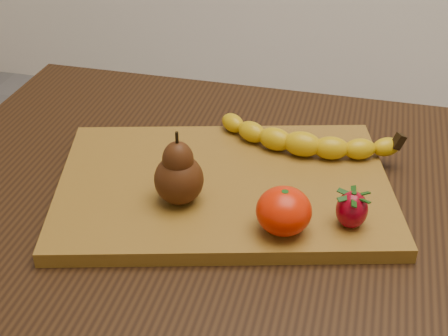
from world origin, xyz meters
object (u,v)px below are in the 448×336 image
(cutting_board, at_px, (224,186))
(mandarin, at_px, (284,211))
(pear, at_px, (178,168))
(table, at_px, (262,258))

(cutting_board, bearing_deg, mandarin, -57.15)
(pear, distance_m, mandarin, 0.15)
(table, bearing_deg, mandarin, -63.54)
(mandarin, bearing_deg, pear, 168.43)
(pear, bearing_deg, cutting_board, 51.94)
(cutting_board, distance_m, mandarin, 0.13)
(mandarin, bearing_deg, table, 116.46)
(cutting_board, distance_m, pear, 0.09)
(pear, bearing_deg, table, 23.32)
(cutting_board, bearing_deg, pear, -143.16)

